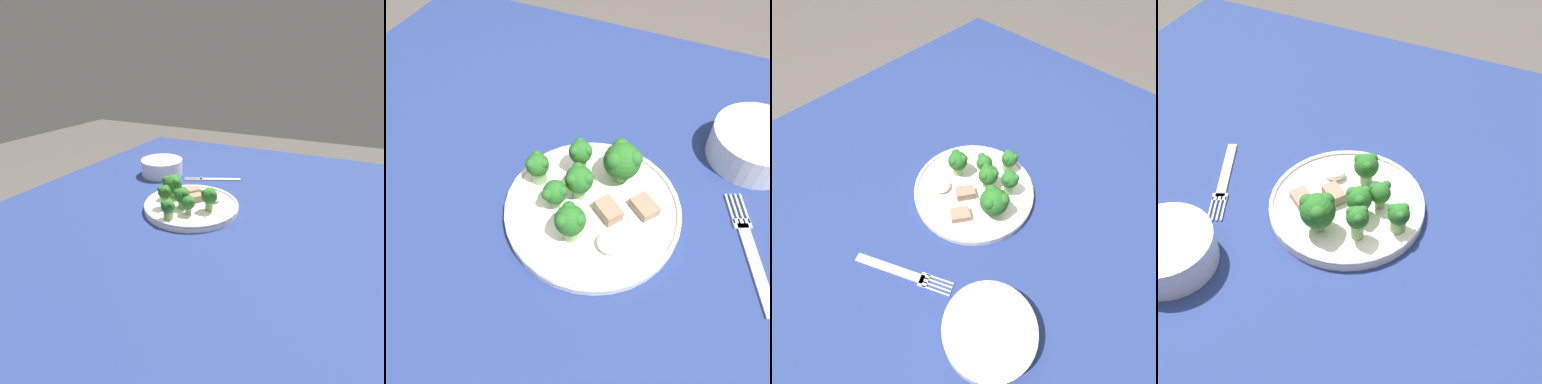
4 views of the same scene
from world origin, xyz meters
The scene contains 13 objects.
table centered at (0.00, 0.00, 0.66)m, with size 1.20×0.99×0.76m.
dinner_plate centered at (-0.02, 0.02, 0.77)m, with size 0.24×0.24×0.02m.
fork centered at (0.19, 0.04, 0.76)m, with size 0.09×0.17×0.00m.
cream_bowl centered at (0.16, 0.21, 0.78)m, with size 0.13×0.13×0.05m.
broccoli_floret_near_rim_left centered at (-0.01, 0.08, 0.81)m, with size 0.05×0.05×0.06m.
broccoli_floret_center_left centered at (-0.07, 0.00, 0.80)m, with size 0.03×0.03×0.05m.
broccoli_floret_back_left centered at (-0.11, 0.03, 0.80)m, with size 0.03×0.03×0.05m.
broccoli_floret_front_left centered at (-0.05, 0.03, 0.80)m, with size 0.04×0.04×0.05m.
broccoli_floret_center_back centered at (-0.03, -0.04, 0.81)m, with size 0.04×0.04×0.06m.
broccoli_floret_mid_cluster centered at (-0.06, 0.07, 0.81)m, with size 0.03×0.03×0.06m.
meat_slice_front_slice centered at (0.00, 0.01, 0.78)m, with size 0.04×0.04×0.02m.
meat_slice_middle_slice centered at (0.04, 0.04, 0.78)m, with size 0.04×0.04×0.01m.
sauce_dollop centered at (0.02, -0.03, 0.78)m, with size 0.03×0.03×0.02m.
Camera 4 is at (-0.26, 0.52, 1.36)m, focal length 50.00 mm.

